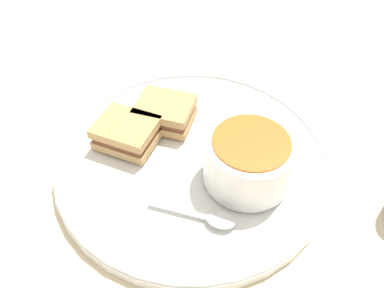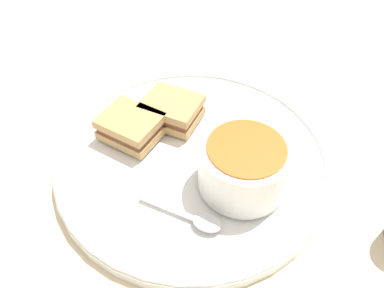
# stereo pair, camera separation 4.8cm
# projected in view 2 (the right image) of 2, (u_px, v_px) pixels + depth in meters

# --- Properties ---
(ground_plane) EXTENTS (2.40, 2.40, 0.00)m
(ground_plane) POSITION_uv_depth(u_px,v_px,m) (192.00, 163.00, 0.51)
(ground_plane) COLOR beige
(plate) EXTENTS (0.36, 0.36, 0.02)m
(plate) POSITION_uv_depth(u_px,v_px,m) (192.00, 158.00, 0.50)
(plate) COLOR white
(plate) RESTS_ON ground_plane
(soup_bowl) EXTENTS (0.11, 0.11, 0.06)m
(soup_bowl) POSITION_uv_depth(u_px,v_px,m) (244.00, 165.00, 0.44)
(soup_bowl) COLOR white
(soup_bowl) RESTS_ON plate
(spoon) EXTENTS (0.10, 0.06, 0.01)m
(spoon) POSITION_uv_depth(u_px,v_px,m) (201.00, 221.00, 0.42)
(spoon) COLOR silver
(spoon) RESTS_ON plate
(sandwich_half_near) EXTENTS (0.10, 0.09, 0.03)m
(sandwich_half_near) POSITION_uv_depth(u_px,v_px,m) (172.00, 110.00, 0.53)
(sandwich_half_near) COLOR tan
(sandwich_half_near) RESTS_ON plate
(sandwich_half_far) EXTENTS (0.09, 0.09, 0.03)m
(sandwich_half_far) POSITION_uv_depth(u_px,v_px,m) (131.00, 126.00, 0.51)
(sandwich_half_far) COLOR tan
(sandwich_half_far) RESTS_ON plate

